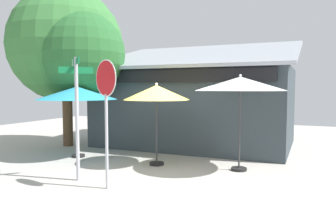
{
  "coord_description": "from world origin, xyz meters",
  "views": [
    {
      "loc": [
        3.84,
        -7.89,
        2.33
      ],
      "look_at": [
        -0.16,
        1.2,
        1.6
      ],
      "focal_mm": 34.89,
      "sensor_mm": 36.0,
      "label": 1
    }
  ],
  "objects_px": {
    "street_sign_post": "(77,106)",
    "patio_umbrella_ivory_right": "(240,84)",
    "stop_sign": "(106,98)",
    "patio_umbrella_teal_left": "(77,93)",
    "shade_tree": "(70,48)",
    "patio_umbrella_mustard_center": "(156,93)"
  },
  "relations": [
    {
      "from": "patio_umbrella_teal_left",
      "to": "patio_umbrella_ivory_right",
      "type": "xyz_separation_m",
      "value": [
        5.36,
        0.37,
        0.28
      ]
    },
    {
      "from": "patio_umbrella_teal_left",
      "to": "street_sign_post",
      "type": "bearing_deg",
      "value": -50.92
    },
    {
      "from": "street_sign_post",
      "to": "stop_sign",
      "type": "bearing_deg",
      "value": -14.95
    },
    {
      "from": "patio_umbrella_ivory_right",
      "to": "patio_umbrella_teal_left",
      "type": "bearing_deg",
      "value": -176.06
    },
    {
      "from": "street_sign_post",
      "to": "shade_tree",
      "type": "distance_m",
      "value": 5.36
    },
    {
      "from": "stop_sign",
      "to": "shade_tree",
      "type": "xyz_separation_m",
      "value": [
        -4.38,
        3.99,
        1.79
      ]
    },
    {
      "from": "stop_sign",
      "to": "patio_umbrella_teal_left",
      "type": "relative_size",
      "value": 1.11
    },
    {
      "from": "street_sign_post",
      "to": "patio_umbrella_ivory_right",
      "type": "distance_m",
      "value": 4.43
    },
    {
      "from": "street_sign_post",
      "to": "patio_umbrella_ivory_right",
      "type": "bearing_deg",
      "value": 36.58
    },
    {
      "from": "stop_sign",
      "to": "patio_umbrella_teal_left",
      "type": "xyz_separation_m",
      "value": [
        -2.9,
        2.54,
        0.05
      ]
    },
    {
      "from": "street_sign_post",
      "to": "patio_umbrella_teal_left",
      "type": "xyz_separation_m",
      "value": [
        -1.83,
        2.25,
        0.27
      ]
    },
    {
      "from": "stop_sign",
      "to": "patio_umbrella_mustard_center",
      "type": "bearing_deg",
      "value": 89.12
    },
    {
      "from": "stop_sign",
      "to": "patio_umbrella_teal_left",
      "type": "height_order",
      "value": "stop_sign"
    },
    {
      "from": "street_sign_post",
      "to": "patio_umbrella_mustard_center",
      "type": "distance_m",
      "value": 2.55
    },
    {
      "from": "patio_umbrella_mustard_center",
      "to": "shade_tree",
      "type": "xyz_separation_m",
      "value": [
        -4.42,
        1.42,
        1.72
      ]
    },
    {
      "from": "street_sign_post",
      "to": "stop_sign",
      "type": "height_order",
      "value": "street_sign_post"
    },
    {
      "from": "stop_sign",
      "to": "street_sign_post",
      "type": "bearing_deg",
      "value": 165.05
    },
    {
      "from": "patio_umbrella_ivory_right",
      "to": "shade_tree",
      "type": "relative_size",
      "value": 0.43
    },
    {
      "from": "stop_sign",
      "to": "shade_tree",
      "type": "relative_size",
      "value": 0.48
    },
    {
      "from": "street_sign_post",
      "to": "patio_umbrella_ivory_right",
      "type": "height_order",
      "value": "street_sign_post"
    },
    {
      "from": "patio_umbrella_mustard_center",
      "to": "shade_tree",
      "type": "distance_m",
      "value": 4.95
    },
    {
      "from": "patio_umbrella_ivory_right",
      "to": "shade_tree",
      "type": "distance_m",
      "value": 7.08
    }
  ]
}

